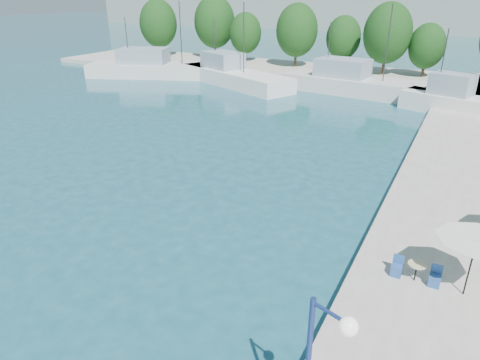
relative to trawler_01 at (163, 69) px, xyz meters
The scene contains 15 objects.
quay_far 23.77m from the trawler_01, 27.07° to the left, with size 90.00×16.00×0.60m, color #9B988C.
hill_west 104.05m from the trawler_01, 90.47° to the left, with size 180.00×40.00×16.00m, color gray.
trawler_01 is the anchor object (origin of this frame).
trawler_02 11.19m from the trawler_01, ahead, with size 17.96×11.41×10.20m.
trawler_03 27.07m from the trawler_01, ahead, with size 19.90×7.52×10.20m.
trawler_04 38.17m from the trawler_01, ahead, with size 12.80×6.91×10.20m.
tree_01 17.36m from the trawler_01, 129.09° to the left, with size 6.29×6.29×9.31m.
tree_02 16.68m from the trawler_01, 93.90° to the left, with size 6.70×6.70×9.92m.
tree_03 16.14m from the trawler_01, 70.64° to the left, with size 5.04×5.04×7.46m.
tree_04 20.17m from the trawler_01, 42.76° to the left, with size 6.04×6.04×8.94m.
tree_05 26.27m from the trawler_01, 37.20° to the left, with size 4.94×4.94×7.32m.
tree_06 30.49m from the trawler_01, 24.60° to the left, with size 6.24×6.24×9.24m.
tree_07 35.10m from the trawler_01, 22.19° to the left, with size 4.57×4.57×6.77m.
umbrella_white 51.54m from the trawler_01, 40.30° to the right, with size 2.76×2.76×2.35m.
cafe_table_02 50.19m from the trawler_01, 41.56° to the right, with size 1.82×0.70×0.76m.
Camera 1 is at (8.82, 7.61, 10.93)m, focal length 32.00 mm.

